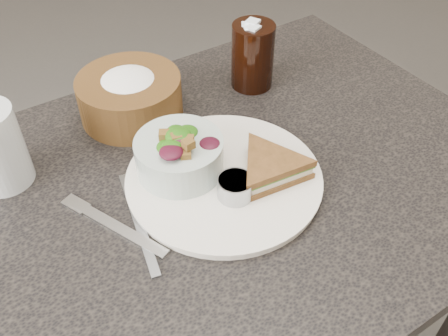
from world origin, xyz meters
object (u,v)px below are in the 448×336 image
object	(u,v)px
dinner_plate	(224,179)
cola_glass	(253,53)
salad_bowl	(179,150)
dining_table	(217,306)
sandwich	(270,168)
dressing_ramekin	(235,188)
bread_basket	(129,91)

from	to	relation	value
dinner_plate	cola_glass	xyz separation A→B (m)	(0.19, 0.20, 0.06)
salad_bowl	dining_table	bearing A→B (deg)	-45.63
sandwich	dressing_ramekin	size ratio (longest dim) A/B	2.58
dining_table	dressing_ramekin	size ratio (longest dim) A/B	18.31
dining_table	bread_basket	bearing A→B (deg)	98.60
dressing_ramekin	dining_table	bearing A→B (deg)	92.52
sandwich	bread_basket	xyz separation A→B (m)	(-0.10, 0.28, 0.02)
sandwich	dressing_ramekin	world-z (taller)	sandwich
sandwich	dressing_ramekin	bearing A→B (deg)	-170.23
dining_table	bread_basket	xyz separation A→B (m)	(-0.03, 0.23, 0.43)
sandwich	salad_bowl	xyz separation A→B (m)	(-0.11, 0.09, 0.02)
dressing_ramekin	salad_bowl	bearing A→B (deg)	113.48
sandwich	bread_basket	size ratio (longest dim) A/B	0.76
sandwich	salad_bowl	bearing A→B (deg)	146.54
cola_glass	dressing_ramekin	bearing A→B (deg)	-129.70
dining_table	cola_glass	distance (m)	0.52
salad_bowl	cola_glass	world-z (taller)	cola_glass
dinner_plate	salad_bowl	size ratio (longest dim) A/B	2.21
dinner_plate	salad_bowl	bearing A→B (deg)	134.54
dining_table	salad_bowl	xyz separation A→B (m)	(-0.04, 0.04, 0.43)
dinner_plate	sandwich	bearing A→B (deg)	-34.38
sandwich	cola_glass	bearing A→B (deg)	67.01
dinner_plate	bread_basket	world-z (taller)	bread_basket
dinner_plate	salad_bowl	xyz separation A→B (m)	(-0.05, 0.05, 0.05)
dining_table	dressing_ramekin	xyz separation A→B (m)	(0.00, -0.05, 0.40)
salad_bowl	cola_glass	xyz separation A→B (m)	(0.24, 0.15, 0.02)
dining_table	dressing_ramekin	bearing A→B (deg)	-87.48
dining_table	cola_glass	size ratio (longest dim) A/B	7.26
salad_bowl	dressing_ramekin	xyz separation A→B (m)	(0.04, -0.09, -0.02)
dining_table	salad_bowl	distance (m)	0.43
dining_table	cola_glass	xyz separation A→B (m)	(0.21, 0.19, 0.44)
dressing_ramekin	cola_glass	size ratio (longest dim) A/B	0.40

